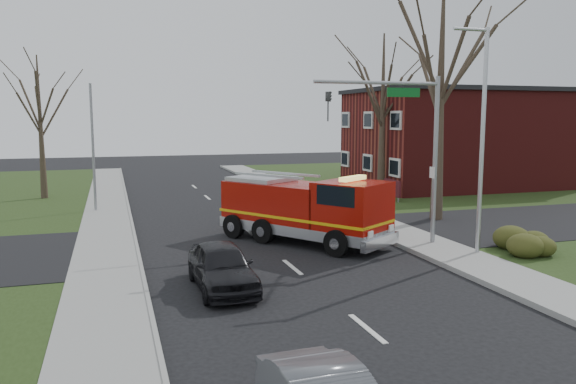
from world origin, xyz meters
name	(u,v)px	position (x,y,z in m)	size (l,w,h in m)	color
ground	(292,267)	(0.00, 0.00, 0.00)	(120.00, 120.00, 0.00)	black
sidewalk_right	(447,253)	(6.20, 0.00, 0.07)	(2.40, 80.00, 0.15)	gray
sidewalk_left	(106,281)	(-6.20, 0.00, 0.07)	(2.40, 80.00, 0.15)	gray
brick_building	(460,138)	(19.00, 18.00, 3.66)	(15.40, 10.40, 7.25)	maroon
health_center_sign	(392,188)	(10.50, 12.50, 0.88)	(0.12, 2.00, 1.40)	#410F15
hedge_corner	(526,240)	(9.00, -1.00, 0.58)	(2.80, 2.00, 0.90)	#2D3412
bare_tree_near	(441,71)	(9.50, 6.00, 7.41)	(6.00, 6.00, 12.00)	#372920
bare_tree_far	(383,97)	(11.00, 15.00, 6.49)	(5.25, 5.25, 10.50)	#372920
bare_tree_left	(40,111)	(-10.00, 20.00, 5.56)	(4.50, 4.50, 9.00)	#372920
traffic_signal_mast	(407,130)	(5.21, 1.50, 4.71)	(5.29, 0.18, 6.80)	gray
streetlight_pole	(481,135)	(7.14, -0.50, 4.55)	(1.48, 0.16, 8.40)	#B7BABF
utility_pole_far	(93,149)	(-6.80, 14.00, 3.50)	(0.14, 0.14, 7.00)	gray
fire_engine	(305,211)	(1.73, 3.61, 1.33)	(6.13, 7.42, 2.94)	#950F06
parked_car_maroon	(222,266)	(-2.80, -1.69, 0.71)	(1.68, 4.17, 1.42)	black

